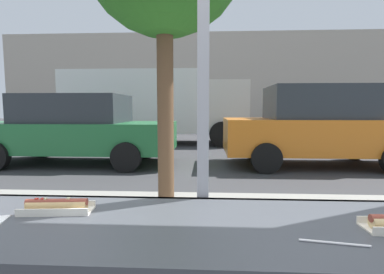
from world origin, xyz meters
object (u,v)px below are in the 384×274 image
hotdog_tray_far (57,206)px  parked_car_orange (316,127)px  parked_car_green (77,129)px  box_truck (155,104)px

hotdog_tray_far → parked_car_orange: bearing=62.0°
hotdog_tray_far → parked_car_orange: parked_car_orange is taller
hotdog_tray_far → parked_car_green: (-2.61, 5.82, -0.12)m
hotdog_tray_far → parked_car_green: bearing=114.1°
parked_car_green → parked_car_orange: parked_car_orange is taller
box_truck → parked_car_orange: bearing=-43.2°
hotdog_tray_far → parked_car_green: size_ratio=0.06×
hotdog_tray_far → box_truck: (-1.48, 10.10, 0.54)m
parked_car_orange → box_truck: bearing=136.8°
hotdog_tray_far → box_truck: 10.22m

